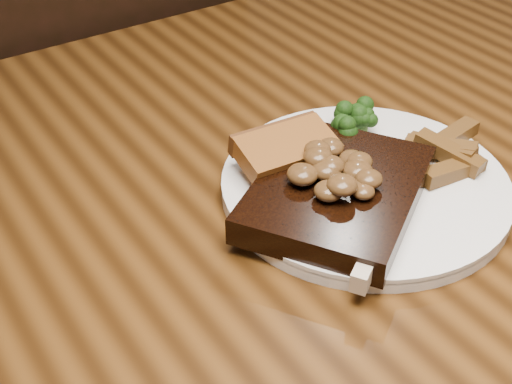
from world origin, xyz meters
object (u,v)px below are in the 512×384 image
at_px(dining_table, 249,277).
at_px(plate, 365,187).
at_px(steak, 337,193).
at_px(garlic_bread, 286,165).
at_px(potato_wedges, 432,153).
at_px(chair_far, 111,127).

bearing_deg(dining_table, plate, -20.94).
xyz_separation_m(steak, garlic_bread, (-0.01, 0.07, -0.00)).
bearing_deg(potato_wedges, chair_far, 98.01).
distance_m(plate, garlic_bread, 0.08).
relative_size(plate, garlic_bread, 2.94).
bearing_deg(steak, garlic_bread, 66.29).
bearing_deg(chair_far, plate, 90.74).
xyz_separation_m(dining_table, potato_wedges, (0.19, -0.05, 0.12)).
height_order(plate, potato_wedges, potato_wedges).
relative_size(dining_table, potato_wedges, 17.03).
bearing_deg(chair_far, dining_table, 80.48).
distance_m(chair_far, plate, 0.70).
distance_m(dining_table, chair_far, 0.64).
height_order(chair_far, steak, chair_far).
bearing_deg(dining_table, garlic_bread, 13.45).
relative_size(chair_far, steak, 4.77).
height_order(steak, garlic_bread, steak).
bearing_deg(garlic_bread, dining_table, -162.19).
xyz_separation_m(garlic_bread, potato_wedges, (0.14, -0.07, 0.00)).
bearing_deg(steak, dining_table, 107.14).
height_order(chair_far, plate, chair_far).
height_order(plate, garlic_bread, garlic_bread).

